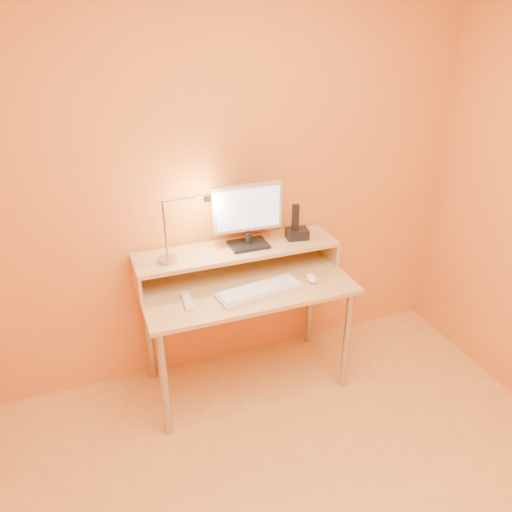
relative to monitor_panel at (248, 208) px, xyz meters
name	(u,v)px	position (x,y,z in m)	size (l,w,h in m)	color
wall_back	(227,178)	(-0.07, 0.16, 0.13)	(3.00, 0.04, 2.50)	orange
desk_leg_fl	(165,385)	(-0.62, -0.41, -0.77)	(0.04, 0.04, 0.69)	#A5A4AE
desk_leg_fr	(347,341)	(0.48, -0.41, -0.77)	(0.04, 0.04, 0.69)	#A5A4AE
desk_leg_bl	(149,333)	(-0.62, 0.09, -0.77)	(0.04, 0.04, 0.69)	#A5A4AE
desk_leg_br	(310,299)	(0.48, 0.09, -0.77)	(0.04, 0.04, 0.69)	#A5A4AE
desk_lower	(246,285)	(-0.07, -0.16, -0.41)	(1.20, 0.60, 0.03)	tan
shelf_riser_left	(137,279)	(-0.66, -0.01, -0.33)	(0.02, 0.30, 0.14)	tan
shelf_riser_right	(326,247)	(0.52, -0.01, -0.33)	(0.02, 0.30, 0.14)	tan
desk_shelf	(237,250)	(-0.07, -0.01, -0.25)	(1.20, 0.30, 0.03)	tan
monitor_foot	(249,245)	(0.00, -0.01, -0.23)	(0.22, 0.16, 0.02)	black
monitor_neck	(248,238)	(0.00, -0.01, -0.19)	(0.04, 0.04, 0.07)	black
monitor_panel	(248,208)	(0.00, 0.00, 0.00)	(0.40, 0.04, 0.28)	#B7B7BC
monitor_back	(246,206)	(0.00, 0.02, 0.00)	(0.36, 0.01, 0.23)	black
monitor_screen	(249,209)	(0.00, -0.02, 0.00)	(0.37, 0.00, 0.24)	silver
lamp_base	(168,259)	(-0.48, -0.04, -0.23)	(0.10, 0.10, 0.03)	#A5A4AE
lamp_post	(165,230)	(-0.48, -0.04, -0.05)	(0.01, 0.01, 0.33)	#A5A4AE
lamp_arm	(185,198)	(-0.36, -0.04, 0.12)	(0.01, 0.01, 0.24)	#A5A4AE
lamp_head	(207,198)	(-0.24, -0.04, 0.10)	(0.04, 0.04, 0.03)	#A5A4AE
lamp_bulb	(207,201)	(-0.24, -0.04, 0.09)	(0.03, 0.03, 0.00)	#FFEAC6
phone_dock	(297,234)	(0.31, -0.01, -0.21)	(0.13, 0.10, 0.06)	black
phone_handset	(295,217)	(0.30, -0.01, -0.10)	(0.04, 0.03, 0.16)	black
phone_led	(307,236)	(0.36, -0.06, -0.21)	(0.01, 0.00, 0.04)	#123FFB
keyboard	(260,291)	(-0.03, -0.28, -0.39)	(0.48, 0.15, 0.02)	silver
mouse	(311,278)	(0.30, -0.26, -0.38)	(0.06, 0.10, 0.04)	white
remote_control	(187,301)	(-0.43, -0.24, -0.39)	(0.05, 0.17, 0.02)	silver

